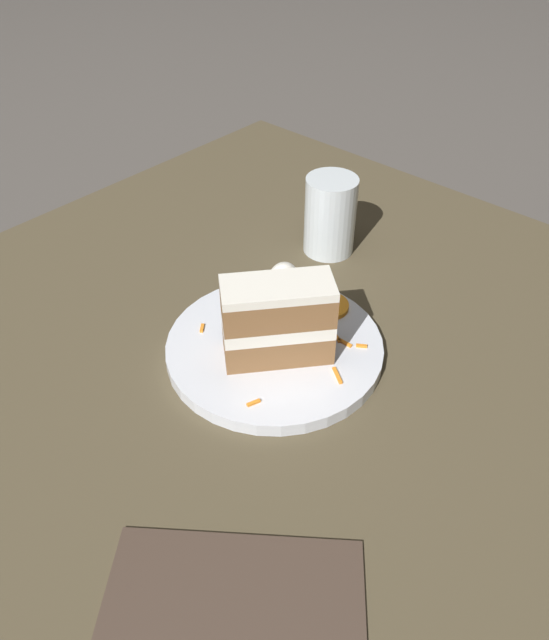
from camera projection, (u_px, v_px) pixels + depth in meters
The scene contains 9 objects.
ground_plane at pixel (224, 370), 0.80m from camera, with size 6.00×6.00×0.00m, color #4C4742.
dining_table at pixel (223, 361), 0.79m from camera, with size 1.14×0.93×0.03m, color #4C422D.
plate at pixel (275, 348), 0.77m from camera, with size 0.27×0.27×0.02m, color silver.
cake_slice at pixel (278, 320), 0.72m from camera, with size 0.13×0.13×0.10m.
cream_dollop at pixel (284, 280), 0.83m from camera, with size 0.04×0.04×0.05m, color white.
orange_garnish at pixel (327, 306), 0.82m from camera, with size 0.06×0.06×0.01m, color orange.
carrot_shreds_scatter at pixel (309, 357), 0.75m from camera, with size 0.17×0.20×0.00m.
drinking_glass at pixel (330, 220), 0.93m from camera, with size 0.08×0.08×0.12m.
menu_card at pixel (232, 617), 0.53m from camera, with size 0.15×0.23×0.00m, color #423328.
Camera 1 is at (-0.38, -0.43, 0.56)m, focal length 35.00 mm.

